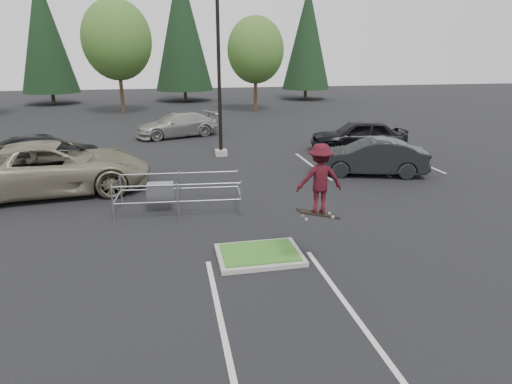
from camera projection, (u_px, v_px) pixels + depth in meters
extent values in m
plane|color=black|center=(259.00, 257.00, 11.24)|extent=(120.00, 120.00, 0.00)
cube|color=gray|center=(259.00, 255.00, 11.22)|extent=(2.20, 1.60, 0.12)
cube|color=#2F6A21|center=(259.00, 252.00, 11.20)|extent=(1.95, 1.35, 0.05)
cube|color=beige|center=(117.00, 176.00, 18.76)|extent=(0.12, 5.20, 0.01)
cube|color=beige|center=(51.00, 179.00, 18.24)|extent=(0.12, 5.20, 0.01)
cube|color=beige|center=(312.00, 165.00, 20.49)|extent=(0.12, 5.20, 0.01)
cube|color=beige|center=(364.00, 163.00, 21.01)|extent=(0.12, 5.20, 0.01)
cube|color=beige|center=(414.00, 160.00, 21.53)|extent=(0.12, 5.20, 0.01)
cube|color=beige|center=(223.00, 333.00, 8.18)|extent=(0.12, 6.00, 0.01)
cube|color=beige|center=(355.00, 316.00, 8.70)|extent=(0.12, 6.00, 0.01)
cube|color=gray|center=(221.00, 153.00, 22.47)|extent=(0.60, 0.60, 0.30)
cylinder|color=black|center=(219.00, 56.00, 20.98)|extent=(0.18, 0.18, 10.00)
cylinder|color=#38281C|center=(122.00, 94.00, 37.98)|extent=(0.32, 0.32, 3.50)
ellipsoid|color=#376C27|center=(117.00, 40.00, 36.59)|extent=(5.89, 5.89, 6.77)
sphere|color=#376C27|center=(125.00, 49.00, 36.65)|extent=(3.68, 3.68, 3.68)
sphere|color=#376C27|center=(112.00, 47.00, 37.04)|extent=(4.05, 4.05, 4.05)
cylinder|color=#38281C|center=(256.00, 95.00, 39.70)|extent=(0.32, 0.32, 3.04)
ellipsoid|color=#376C27|center=(256.00, 50.00, 38.50)|extent=(5.12, 5.12, 5.89)
sphere|color=#376C27|center=(263.00, 58.00, 38.53)|extent=(3.20, 3.20, 3.20)
sphere|color=#376C27|center=(249.00, 56.00, 38.92)|extent=(3.52, 3.52, 3.52)
cylinder|color=#38281C|center=(53.00, 98.00, 45.65)|extent=(0.36, 0.36, 1.20)
cone|color=black|center=(44.00, 34.00, 43.65)|extent=(5.72, 5.72, 11.80)
cylinder|color=#38281C|center=(185.00, 95.00, 48.80)|extent=(0.36, 0.36, 1.20)
cone|color=black|center=(182.00, 28.00, 46.58)|extent=(6.38, 6.38, 13.30)
cylinder|color=#38281C|center=(305.00, 94.00, 50.56)|extent=(0.36, 0.36, 1.20)
cone|color=black|center=(307.00, 38.00, 48.64)|extent=(5.50, 5.50, 11.30)
cylinder|color=#97989F|center=(113.00, 203.00, 13.52)|extent=(0.06, 0.06, 1.17)
cylinder|color=#97989F|center=(121.00, 190.00, 14.87)|extent=(0.06, 0.06, 1.17)
cylinder|color=#97989F|center=(178.00, 201.00, 13.74)|extent=(0.06, 0.06, 1.17)
cylinder|color=#97989F|center=(180.00, 188.00, 15.09)|extent=(0.06, 0.06, 1.17)
cylinder|color=#97989F|center=(241.00, 199.00, 13.97)|extent=(0.06, 0.06, 1.17)
cylinder|color=#97989F|center=(238.00, 186.00, 15.32)|extent=(0.06, 0.06, 1.17)
cylinder|color=#97989F|center=(178.00, 202.00, 13.75)|extent=(4.07, 0.41, 0.05)
cylinder|color=#97989F|center=(177.00, 185.00, 13.58)|extent=(4.07, 0.41, 0.05)
cylinder|color=#97989F|center=(180.00, 188.00, 15.10)|extent=(4.07, 0.41, 0.05)
cylinder|color=#97989F|center=(179.00, 173.00, 14.93)|extent=(4.07, 0.41, 0.05)
cube|color=#97989F|center=(160.00, 191.00, 14.31)|extent=(0.91, 0.60, 0.49)
cube|color=black|center=(318.00, 214.00, 10.08)|extent=(1.07, 0.40, 0.32)
cylinder|color=beige|center=(306.00, 219.00, 9.93)|extent=(0.07, 0.04, 0.07)
cylinder|color=beige|center=(303.00, 216.00, 10.13)|extent=(0.07, 0.04, 0.07)
cylinder|color=beige|center=(333.00, 217.00, 10.06)|extent=(0.07, 0.04, 0.07)
cylinder|color=beige|center=(329.00, 214.00, 10.26)|extent=(0.07, 0.04, 0.07)
imported|color=maroon|center=(320.00, 179.00, 9.81)|extent=(1.09, 0.67, 1.64)
imported|color=gray|center=(54.00, 168.00, 16.21)|extent=(7.38, 4.04, 1.96)
imported|color=black|center=(43.00, 151.00, 20.19)|extent=(5.35, 2.69, 1.49)
imported|color=black|center=(371.00, 157.00, 18.77)|extent=(5.03, 2.98, 1.56)
imported|color=black|center=(359.00, 136.00, 23.23)|extent=(5.42, 3.03, 1.74)
imported|color=#9E9D98|center=(178.00, 125.00, 27.49)|extent=(5.70, 3.73, 1.54)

